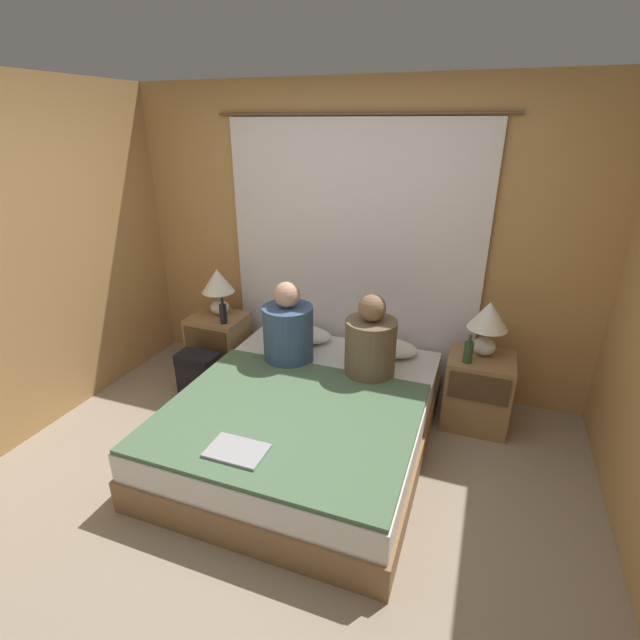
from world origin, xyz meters
The scene contains 17 objects.
ground_plane centered at (0.00, 0.00, 0.00)m, with size 16.00×16.00×0.00m, color gray.
wall_back centered at (0.00, 1.73, 1.25)m, with size 4.04×0.06×2.50m.
curtain_panel centered at (0.00, 1.67, 1.12)m, with size 2.33×0.02×2.25m.
bed centered at (0.00, 0.61, 0.21)m, with size 1.69×2.01×0.42m.
nightstand_left centered at (-1.14, 1.31, 0.29)m, with size 0.48×0.43×0.57m.
nightstand_right centered at (1.14, 1.31, 0.29)m, with size 0.48×0.43×0.57m.
lamp_left centered at (-1.14, 1.37, 0.85)m, with size 0.29×0.29×0.42m.
lamp_right centered at (1.14, 1.37, 0.85)m, with size 0.29×0.29×0.42m.
pillow_left centered at (-0.37, 1.42, 0.48)m, with size 0.56×0.31×0.12m.
pillow_right centered at (0.37, 1.42, 0.48)m, with size 0.56×0.31×0.12m.
blanket_on_bed centered at (0.00, 0.32, 0.43)m, with size 1.63×1.37×0.03m.
person_left_in_bed centered at (-0.31, 1.04, 0.68)m, with size 0.39×0.39×0.66m.
person_right_in_bed centered at (0.35, 1.04, 0.68)m, with size 0.38×0.38×0.64m.
beer_bottle_on_left_stand centered at (-1.00, 1.20, 0.66)m, with size 0.06×0.06×0.23m.
beer_bottle_on_right_stand centered at (1.03, 1.20, 0.66)m, with size 0.07×0.07×0.22m.
laptop_on_bed centered at (-0.12, -0.12, 0.46)m, with size 0.34×0.22×0.02m.
backpack_on_floor centered at (-1.10, 0.91, 0.22)m, with size 0.34×0.21×0.39m.
Camera 1 is at (1.06, -1.95, 2.18)m, focal length 26.00 mm.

